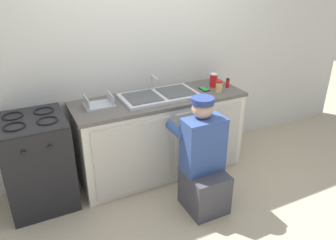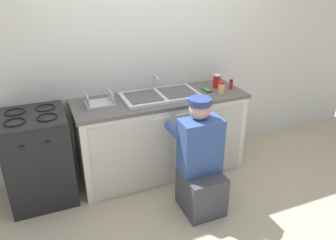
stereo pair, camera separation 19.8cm
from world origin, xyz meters
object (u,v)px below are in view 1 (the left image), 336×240
(plumber_person, at_px, (203,165))
(soda_cup_red, at_px, (213,80))
(spice_bottle_red, at_px, (228,83))
(stove_range, at_px, (38,162))
(dish_rack_tray, at_px, (99,104))
(sink_double_basin, at_px, (159,95))
(condiment_jar, at_px, (219,87))
(cell_phone, at_px, (204,89))

(plumber_person, relative_size, soda_cup_red, 7.26)
(plumber_person, relative_size, spice_bottle_red, 10.52)
(stove_range, bearing_deg, dish_rack_tray, 3.70)
(plumber_person, xyz_separation_m, soda_cup_red, (0.59, 0.77, 0.51))
(dish_rack_tray, distance_m, soda_cup_red, 1.32)
(dish_rack_tray, bearing_deg, stove_range, -176.30)
(stove_range, bearing_deg, sink_double_basin, 0.10)
(condiment_jar, bearing_deg, spice_bottle_red, 26.47)
(cell_phone, height_order, condiment_jar, condiment_jar)
(plumber_person, height_order, soda_cup_red, plumber_person)
(condiment_jar, relative_size, soda_cup_red, 0.84)
(sink_double_basin, bearing_deg, soda_cup_red, 2.89)
(sink_double_basin, relative_size, spice_bottle_red, 7.62)
(sink_double_basin, height_order, dish_rack_tray, sink_double_basin)
(condiment_jar, xyz_separation_m, soda_cup_red, (0.05, 0.18, 0.01))
(condiment_jar, bearing_deg, cell_phone, 125.53)
(sink_double_basin, distance_m, soda_cup_red, 0.69)
(sink_double_basin, relative_size, dish_rack_tray, 2.86)
(stove_range, xyz_separation_m, spice_bottle_red, (2.08, -0.06, 0.49))
(spice_bottle_red, height_order, soda_cup_red, soda_cup_red)
(stove_range, bearing_deg, condiment_jar, -4.36)
(plumber_person, xyz_separation_m, cell_phone, (0.44, 0.73, 0.44))
(condiment_jar, bearing_deg, stove_range, 175.64)
(cell_phone, distance_m, dish_rack_tray, 1.17)
(stove_range, relative_size, spice_bottle_red, 8.74)
(sink_double_basin, distance_m, stove_range, 1.35)
(condiment_jar, bearing_deg, soda_cup_red, 75.03)
(plumber_person, xyz_separation_m, spice_bottle_red, (0.71, 0.68, 0.48))
(sink_double_basin, bearing_deg, stove_range, -179.90)
(spice_bottle_red, height_order, dish_rack_tray, dish_rack_tray)
(stove_range, distance_m, plumber_person, 1.55)
(sink_double_basin, bearing_deg, condiment_jar, -13.00)
(spice_bottle_red, distance_m, condiment_jar, 0.20)
(stove_range, relative_size, dish_rack_tray, 3.28)
(sink_double_basin, distance_m, plumber_person, 0.87)
(soda_cup_red, bearing_deg, plumber_person, -127.19)
(stove_range, bearing_deg, cell_phone, -0.21)
(spice_bottle_red, relative_size, condiment_jar, 0.82)
(spice_bottle_red, distance_m, dish_rack_tray, 1.45)
(cell_phone, bearing_deg, spice_bottle_red, -10.29)
(spice_bottle_red, height_order, cell_phone, spice_bottle_red)
(spice_bottle_red, bearing_deg, stove_range, 178.44)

